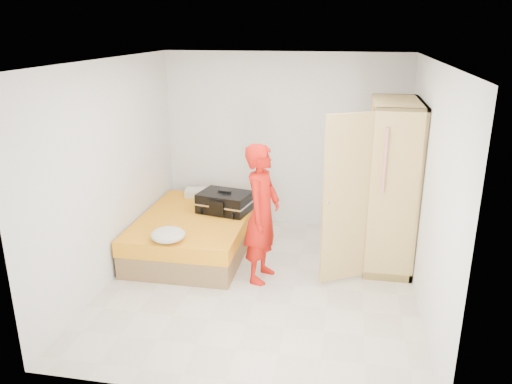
% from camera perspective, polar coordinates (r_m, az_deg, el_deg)
% --- Properties ---
extents(room, '(4.00, 4.02, 2.60)m').
position_cam_1_polar(room, '(5.61, 0.63, 1.43)').
color(room, beige).
rests_on(room, ground).
extents(bed, '(1.42, 2.02, 0.50)m').
position_cam_1_polar(bed, '(6.89, -6.99, -4.67)').
color(bed, brown).
rests_on(bed, ground).
extents(wardrobe, '(1.10, 1.47, 2.10)m').
position_cam_1_polar(wardrobe, '(6.45, 14.77, 0.29)').
color(wardrobe, tan).
rests_on(wardrobe, ground).
extents(person, '(0.50, 0.67, 1.68)m').
position_cam_1_polar(person, '(5.88, 0.70, -2.49)').
color(person, red).
rests_on(person, ground).
extents(suitcase, '(0.79, 0.64, 0.30)m').
position_cam_1_polar(suitcase, '(6.89, -3.60, -1.16)').
color(suitcase, black).
rests_on(suitcase, bed).
extents(round_cushion, '(0.41, 0.41, 0.16)m').
position_cam_1_polar(round_cushion, '(6.05, -10.01, -4.84)').
color(round_cushion, beige).
rests_on(round_cushion, bed).
extents(pillow, '(0.58, 0.38, 0.10)m').
position_cam_1_polar(pillow, '(7.58, -6.03, -0.05)').
color(pillow, beige).
rests_on(pillow, bed).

